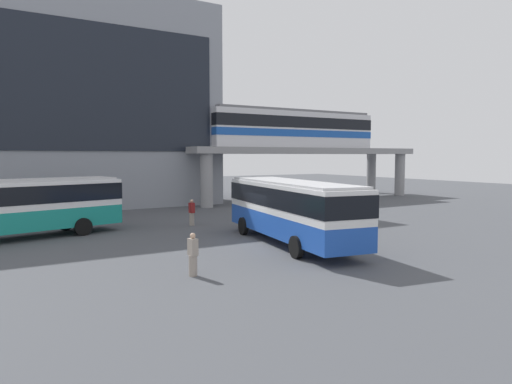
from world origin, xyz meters
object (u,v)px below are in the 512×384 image
bus_secondary (16,203)px  bicycle_green (249,203)px  bus_main (291,205)px  bicycle_orange (330,202)px  bicycle_blue (330,199)px  bicycle_red (288,203)px  train (293,129)px  pedestrian_waiting_near_stop (192,213)px  pedestrian_by_bike_rack (193,256)px  bicycle_brown (366,199)px  bicycle_silver (308,201)px  station_building (52,104)px

bus_secondary → bicycle_green: 20.28m
bus_main → bicycle_orange: bearing=43.9°
bicycle_blue → bicycle_red: bearing=-170.4°
train → pedestrian_waiting_near_stop: 20.71m
bicycle_green → pedestrian_by_bike_rack: 23.82m
bicycle_green → bicycle_orange: (6.74, -3.00, 0.00)m
train → bicycle_orange: 9.63m
bicycle_orange → train: bearing=84.5°
train → pedestrian_waiting_near_stop: size_ratio=11.14×
bicycle_brown → pedestrian_by_bike_rack: 30.53m
bicycle_silver → bicycle_orange: bearing=-52.6°
train → bicycle_brown: (4.23, -6.15, -6.89)m
station_building → pedestrian_by_bike_rack: size_ratio=16.68×
bicycle_orange → pedestrian_waiting_near_stop: size_ratio=1.03×
bicycle_green → bicycle_orange: size_ratio=1.03×
bicycle_brown → train: bearing=124.5°
bicycle_red → bicycle_silver: bearing=15.6°
bus_main → bicycle_green: (6.92, 16.15, -1.63)m
station_building → bicycle_brown: size_ratio=15.28×
bicycle_brown → pedestrian_by_bike_rack: pedestrian_by_bike_rack is taller
station_building → bus_secondary: 19.09m
pedestrian_by_bike_rack → bicycle_red: bearing=46.5°
bus_secondary → pedestrian_waiting_near_stop: bearing=-0.7°
bicycle_red → bicycle_orange: size_ratio=1.00×
pedestrian_waiting_near_stop → bicycle_blue: bearing=20.8°
station_building → bicycle_silver: 24.40m
bicycle_red → station_building: bearing=145.4°
train → bus_main: 25.02m
bicycle_blue → bicycle_red: (-5.60, -0.95, 0.00)m
bicycle_silver → bicycle_blue: bearing=3.4°
bus_main → station_building: bearing=106.3°
bicycle_silver → pedestrian_waiting_near_stop: bearing=-156.1°
train → bicycle_red: bearing=-128.8°
bus_secondary → bicycle_green: bus_secondary is taller
bicycle_blue → bicycle_brown: 3.56m
bicycle_orange → pedestrian_by_bike_rack: (-20.47, -16.46, 0.40)m
pedestrian_waiting_near_stop → pedestrian_by_bike_rack: bearing=-113.1°
bus_main → bicycle_brown: (18.54, 13.70, -1.63)m
train → bus_main: size_ratio=1.66×
bicycle_blue → train: bearing=100.4°
bus_secondary → pedestrian_waiting_near_stop: (10.07, -0.13, -1.20)m
pedestrian_by_bike_rack → train: bearing=47.6°
bicycle_blue → bicycle_brown: bearing=-20.6°
train → bicycle_green: 10.75m
bicycle_green → bicycle_orange: bearing=-24.0°
bus_secondary → bicycle_silver: size_ratio=6.35×
station_building → bus_secondary: station_building is taller
pedestrian_by_bike_rack → pedestrian_waiting_near_stop: 12.85m
bicycle_red → pedestrian_by_bike_rack: bearing=-133.5°
bus_main → bicycle_silver: bearing=50.0°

